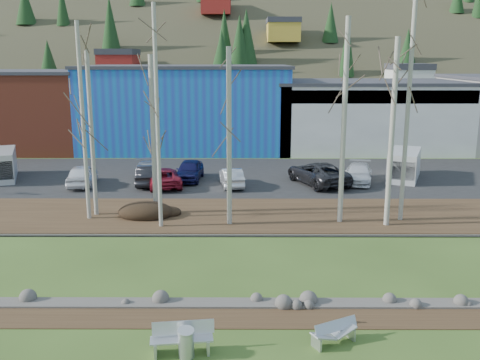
{
  "coord_description": "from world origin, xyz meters",
  "views": [
    {
      "loc": [
        -0.48,
        -15.4,
        9.06
      ],
      "look_at": [
        -0.59,
        13.14,
        2.5
      ],
      "focal_mm": 40.0,
      "sensor_mm": 36.0,
      "label": 1
    }
  ],
  "objects_px": {
    "car_6": "(318,173)",
    "van_grey": "(0,165)",
    "litter_bin": "(186,344)",
    "car_7": "(359,173)",
    "car_3": "(149,172)",
    "van_white": "(404,165)",
    "car_4": "(189,170)",
    "bench_damaged": "(334,333)",
    "car_2": "(164,177)",
    "seagull": "(349,320)",
    "bench_intact": "(182,338)",
    "car_0": "(82,175)",
    "car_1": "(148,175)",
    "car_5": "(232,177)"
  },
  "relations": [
    {
      "from": "car_4",
      "to": "van_white",
      "type": "relative_size",
      "value": 0.83
    },
    {
      "from": "bench_intact",
      "to": "car_4",
      "type": "xyz_separation_m",
      "value": [
        -2.04,
        23.59,
        0.4
      ]
    },
    {
      "from": "car_0",
      "to": "car_2",
      "type": "height_order",
      "value": "car_0"
    },
    {
      "from": "van_white",
      "to": "van_grey",
      "type": "height_order",
      "value": "van_grey"
    },
    {
      "from": "bench_damaged",
      "to": "car_3",
      "type": "relative_size",
      "value": 0.36
    },
    {
      "from": "car_0",
      "to": "car_1",
      "type": "bearing_deg",
      "value": 178.05
    },
    {
      "from": "litter_bin",
      "to": "car_3",
      "type": "relative_size",
      "value": 0.18
    },
    {
      "from": "litter_bin",
      "to": "car_7",
      "type": "distance_m",
      "value": 25.35
    },
    {
      "from": "car_1",
      "to": "car_4",
      "type": "bearing_deg",
      "value": -160.05
    },
    {
      "from": "bench_damaged",
      "to": "car_4",
      "type": "relative_size",
      "value": 0.38
    },
    {
      "from": "car_0",
      "to": "van_white",
      "type": "relative_size",
      "value": 0.83
    },
    {
      "from": "litter_bin",
      "to": "car_6",
      "type": "relative_size",
      "value": 0.15
    },
    {
      "from": "bench_intact",
      "to": "car_6",
      "type": "relative_size",
      "value": 0.35
    },
    {
      "from": "van_white",
      "to": "car_7",
      "type": "bearing_deg",
      "value": -141.57
    },
    {
      "from": "car_5",
      "to": "car_1",
      "type": "bearing_deg",
      "value": -14.12
    },
    {
      "from": "bench_damaged",
      "to": "car_0",
      "type": "height_order",
      "value": "car_0"
    },
    {
      "from": "seagull",
      "to": "bench_intact",
      "type": "bearing_deg",
      "value": -154.0
    },
    {
      "from": "bench_damaged",
      "to": "litter_bin",
      "type": "xyz_separation_m",
      "value": [
        -4.72,
        -0.85,
        0.06
      ]
    },
    {
      "from": "car_6",
      "to": "van_grey",
      "type": "xyz_separation_m",
      "value": [
        -23.5,
        1.41,
        0.28
      ]
    },
    {
      "from": "litter_bin",
      "to": "car_0",
      "type": "bearing_deg",
      "value": 113.58
    },
    {
      "from": "van_white",
      "to": "bench_damaged",
      "type": "bearing_deg",
      "value": -89.47
    },
    {
      "from": "car_0",
      "to": "car_2",
      "type": "distance_m",
      "value": 5.85
    },
    {
      "from": "car_3",
      "to": "van_white",
      "type": "height_order",
      "value": "van_white"
    },
    {
      "from": "litter_bin",
      "to": "seagull",
      "type": "bearing_deg",
      "value": 21.41
    },
    {
      "from": "car_7",
      "to": "bench_damaged",
      "type": "bearing_deg",
      "value": -89.42
    },
    {
      "from": "litter_bin",
      "to": "van_white",
      "type": "relative_size",
      "value": 0.16
    },
    {
      "from": "seagull",
      "to": "car_3",
      "type": "relative_size",
      "value": 0.08
    },
    {
      "from": "car_4",
      "to": "car_6",
      "type": "distance_m",
      "value": 9.44
    },
    {
      "from": "litter_bin",
      "to": "bench_intact",
      "type": "bearing_deg",
      "value": 120.22
    },
    {
      "from": "car_1",
      "to": "car_2",
      "type": "relative_size",
      "value": 0.9
    },
    {
      "from": "seagull",
      "to": "car_0",
      "type": "xyz_separation_m",
      "value": [
        -15.17,
        20.07,
        0.73
      ]
    },
    {
      "from": "bench_damaged",
      "to": "car_1",
      "type": "height_order",
      "value": "car_1"
    },
    {
      "from": "car_4",
      "to": "van_grey",
      "type": "bearing_deg",
      "value": -176.86
    },
    {
      "from": "car_2",
      "to": "van_grey",
      "type": "relative_size",
      "value": 0.88
    },
    {
      "from": "car_4",
      "to": "car_6",
      "type": "xyz_separation_m",
      "value": [
        9.36,
        -1.21,
        0.05
      ]
    },
    {
      "from": "car_6",
      "to": "car_2",
      "type": "bearing_deg",
      "value": -18.5
    },
    {
      "from": "seagull",
      "to": "van_grey",
      "type": "height_order",
      "value": "van_grey"
    },
    {
      "from": "car_1",
      "to": "car_6",
      "type": "bearing_deg",
      "value": 175.75
    },
    {
      "from": "bench_damaged",
      "to": "car_2",
      "type": "distance_m",
      "value": 22.8
    },
    {
      "from": "car_6",
      "to": "bench_damaged",
      "type": "bearing_deg",
      "value": 61.65
    },
    {
      "from": "car_0",
      "to": "car_4",
      "type": "height_order",
      "value": "car_4"
    },
    {
      "from": "seagull",
      "to": "litter_bin",
      "type": "bearing_deg",
      "value": -151.1
    },
    {
      "from": "car_6",
      "to": "van_white",
      "type": "distance_m",
      "value": 6.86
    },
    {
      "from": "van_white",
      "to": "van_grey",
      "type": "distance_m",
      "value": 30.16
    },
    {
      "from": "car_3",
      "to": "car_6",
      "type": "relative_size",
      "value": 0.81
    },
    {
      "from": "bench_damaged",
      "to": "litter_bin",
      "type": "distance_m",
      "value": 4.79
    },
    {
      "from": "car_0",
      "to": "van_grey",
      "type": "xyz_separation_m",
      "value": [
        -6.63,
        1.84,
        0.34
      ]
    },
    {
      "from": "bench_damaged",
      "to": "car_1",
      "type": "relative_size",
      "value": 0.39
    },
    {
      "from": "van_white",
      "to": "litter_bin",
      "type": "bearing_deg",
      "value": -97.88
    },
    {
      "from": "litter_bin",
      "to": "car_2",
      "type": "bearing_deg",
      "value": 99.93
    }
  ]
}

